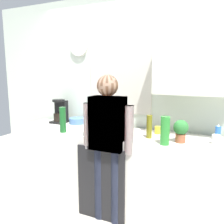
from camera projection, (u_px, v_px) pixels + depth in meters
name	position (u px, v px, depth m)	size (l,w,h in m)	color
ground_plane	(108.00, 219.00, 2.60)	(8.00, 8.00, 0.00)	beige
kitchen_counter	(119.00, 170.00, 2.79)	(2.74, 0.64, 0.92)	beige
dishwasher_panel	(101.00, 184.00, 2.53)	(0.56, 0.02, 0.83)	black
back_wall_assembly	(138.00, 93.00, 2.96)	(4.34, 0.42, 2.60)	silver
coffee_maker	(60.00, 112.00, 3.27)	(0.20, 0.20, 0.33)	black
bottle_green_wine	(63.00, 120.00, 2.73)	(0.07, 0.07, 0.30)	#195923
bottle_red_vinegar	(121.00, 127.00, 2.54)	(0.06, 0.06, 0.22)	maroon
bottle_amber_beer	(113.00, 119.00, 2.92)	(0.06, 0.06, 0.23)	brown
bottle_olive_oil	(149.00, 127.00, 2.49)	(0.06, 0.06, 0.25)	olive
bottle_clear_soda	(165.00, 131.00, 2.25)	(0.09, 0.09, 0.28)	#2D8C33
cup_white_mug	(216.00, 140.00, 2.28)	(0.08, 0.08, 0.10)	white
cup_yellow_cup	(158.00, 130.00, 2.68)	(0.07, 0.07, 0.09)	yellow
mixing_bowl	(77.00, 121.00, 3.21)	(0.22, 0.22, 0.08)	#4C72A5
potted_plant	(181.00, 130.00, 2.33)	(0.15, 0.15, 0.23)	#9E5638
dish_soap	(218.00, 133.00, 2.40)	(0.06, 0.06, 0.18)	blue
storage_canister	(90.00, 125.00, 2.73)	(0.14, 0.14, 0.17)	silver
person_at_sink	(108.00, 137.00, 2.44)	(0.57, 0.22, 1.60)	black
person_guest	(108.00, 137.00, 2.44)	(0.57, 0.22, 1.60)	#3F4766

